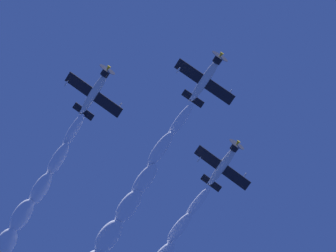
% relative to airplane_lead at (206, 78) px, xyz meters
% --- Properties ---
extents(airplane_lead, '(7.23, 6.82, 3.02)m').
position_rel_airplane_lead_xyz_m(airplane_lead, '(0.00, 0.00, 0.00)').
color(airplane_lead, silver).
extents(airplane_left_wingman, '(7.11, 6.84, 3.39)m').
position_rel_airplane_lead_xyz_m(airplane_left_wingman, '(-4.05, -10.82, 0.25)').
color(airplane_left_wingman, silver).
extents(airplane_right_wingman, '(7.20, 6.84, 3.37)m').
position_rel_airplane_lead_xyz_m(airplane_right_wingman, '(12.24, -4.18, 1.52)').
color(airplane_right_wingman, silver).
extents(smoke_trail_lead, '(13.08, 30.04, 5.55)m').
position_rel_airplane_lead_xyz_m(smoke_trail_lead, '(8.51, -22.03, -2.66)').
color(smoke_trail_lead, white).
extents(smoke_trail_right_wingman, '(13.53, 30.36, 5.44)m').
position_rel_airplane_lead_xyz_m(smoke_trail_right_wingman, '(21.00, -26.11, -1.11)').
color(smoke_trail_right_wingman, white).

